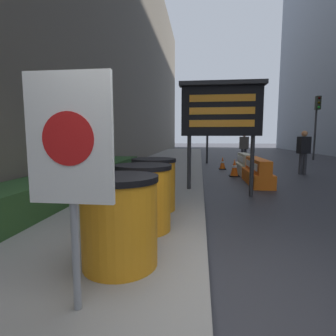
{
  "coord_description": "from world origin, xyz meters",
  "views": [
    {
      "loc": [
        -0.11,
        -2.17,
        1.49
      ],
      "look_at": [
        -1.42,
        8.64,
        0.2
      ],
      "focal_mm": 28.0,
      "sensor_mm": 36.0,
      "label": 1
    }
  ],
  "objects_px": {
    "warning_sign": "(70,153)",
    "traffic_light_far_side": "(317,114)",
    "barrel_drum_foreground": "(120,220)",
    "traffic_cone_near": "(223,163)",
    "barrel_drum_back": "(154,184)",
    "pedestrian_worker": "(244,146)",
    "traffic_light_near_curb": "(208,107)",
    "traffic_cone_far": "(253,164)",
    "pedestrian_passerby": "(304,149)",
    "barrel_drum_middle": "(143,197)",
    "message_board": "(221,111)",
    "traffic_cone_mid": "(234,168)",
    "jersey_barrier_cream": "(245,165)",
    "jersey_barrier_orange_far": "(257,173)"
  },
  "relations": [
    {
      "from": "warning_sign",
      "to": "traffic_light_far_side",
      "type": "xyz_separation_m",
      "value": [
        8.3,
        16.14,
        1.56
      ]
    },
    {
      "from": "barrel_drum_foreground",
      "to": "traffic_cone_near",
      "type": "distance_m",
      "value": 9.94
    },
    {
      "from": "barrel_drum_back",
      "to": "traffic_light_far_side",
      "type": "relative_size",
      "value": 0.23
    },
    {
      "from": "warning_sign",
      "to": "pedestrian_worker",
      "type": "bearing_deg",
      "value": 75.54
    },
    {
      "from": "traffic_light_near_curb",
      "to": "pedestrian_worker",
      "type": "distance_m",
      "value": 2.92
    },
    {
      "from": "warning_sign",
      "to": "traffic_light_near_curb",
      "type": "height_order",
      "value": "traffic_light_near_curb"
    },
    {
      "from": "warning_sign",
      "to": "traffic_cone_near",
      "type": "relative_size",
      "value": 3.08
    },
    {
      "from": "traffic_cone_far",
      "to": "pedestrian_passerby",
      "type": "relative_size",
      "value": 0.39
    },
    {
      "from": "warning_sign",
      "to": "traffic_cone_near",
      "type": "height_order",
      "value": "warning_sign"
    },
    {
      "from": "barrel_drum_middle",
      "to": "message_board",
      "type": "height_order",
      "value": "message_board"
    },
    {
      "from": "traffic_light_near_curb",
      "to": "pedestrian_passerby",
      "type": "distance_m",
      "value": 5.83
    },
    {
      "from": "traffic_cone_mid",
      "to": "pedestrian_worker",
      "type": "xyz_separation_m",
      "value": [
        1.08,
        4.62,
        0.7
      ]
    },
    {
      "from": "jersey_barrier_cream",
      "to": "traffic_cone_near",
      "type": "distance_m",
      "value": 1.59
    },
    {
      "from": "barrel_drum_back",
      "to": "message_board",
      "type": "xyz_separation_m",
      "value": [
        1.34,
        2.02,
        1.5
      ]
    },
    {
      "from": "warning_sign",
      "to": "jersey_barrier_orange_far",
      "type": "bearing_deg",
      "value": 67.77
    },
    {
      "from": "barrel_drum_foreground",
      "to": "barrel_drum_back",
      "type": "xyz_separation_m",
      "value": [
        -0.01,
        2.13,
        0.0
      ]
    },
    {
      "from": "barrel_drum_middle",
      "to": "traffic_light_near_curb",
      "type": "distance_m",
      "value": 11.67
    },
    {
      "from": "barrel_drum_foreground",
      "to": "pedestrian_worker",
      "type": "distance_m",
      "value": 12.56
    },
    {
      "from": "traffic_cone_near",
      "to": "barrel_drum_middle",
      "type": "bearing_deg",
      "value": -102.04
    },
    {
      "from": "traffic_cone_mid",
      "to": "pedestrian_passerby",
      "type": "distance_m",
      "value": 2.99
    },
    {
      "from": "barrel_drum_middle",
      "to": "pedestrian_passerby",
      "type": "relative_size",
      "value": 0.54
    },
    {
      "from": "pedestrian_worker",
      "to": "pedestrian_passerby",
      "type": "distance_m",
      "value": 4.1
    },
    {
      "from": "jersey_barrier_cream",
      "to": "traffic_light_far_side",
      "type": "xyz_separation_m",
      "value": [
        5.54,
        7.02,
        2.57
      ]
    },
    {
      "from": "barrel_drum_back",
      "to": "barrel_drum_middle",
      "type": "bearing_deg",
      "value": -88.19
    },
    {
      "from": "warning_sign",
      "to": "pedestrian_worker",
      "type": "xyz_separation_m",
      "value": [
        3.32,
        12.9,
        -0.35
      ]
    },
    {
      "from": "warning_sign",
      "to": "jersey_barrier_orange_far",
      "type": "relative_size",
      "value": 0.82
    },
    {
      "from": "jersey_barrier_orange_far",
      "to": "traffic_cone_near",
      "type": "height_order",
      "value": "jersey_barrier_orange_far"
    },
    {
      "from": "barrel_drum_foreground",
      "to": "barrel_drum_back",
      "type": "height_order",
      "value": "same"
    },
    {
      "from": "message_board",
      "to": "jersey_barrier_orange_far",
      "type": "height_order",
      "value": "message_board"
    },
    {
      "from": "barrel_drum_foreground",
      "to": "traffic_cone_far",
      "type": "bearing_deg",
      "value": 71.0
    },
    {
      "from": "jersey_barrier_orange_far",
      "to": "traffic_cone_far",
      "type": "xyz_separation_m",
      "value": [
        0.46,
        3.01,
        -0.03
      ]
    },
    {
      "from": "warning_sign",
      "to": "jersey_barrier_cream",
      "type": "height_order",
      "value": "warning_sign"
    },
    {
      "from": "traffic_light_near_curb",
      "to": "traffic_light_far_side",
      "type": "bearing_deg",
      "value": 23.27
    },
    {
      "from": "traffic_cone_mid",
      "to": "traffic_cone_far",
      "type": "bearing_deg",
      "value": 56.84
    },
    {
      "from": "barrel_drum_back",
      "to": "message_board",
      "type": "relative_size",
      "value": 0.33
    },
    {
      "from": "traffic_cone_mid",
      "to": "pedestrian_passerby",
      "type": "height_order",
      "value": "pedestrian_passerby"
    },
    {
      "from": "jersey_barrier_cream",
      "to": "traffic_cone_near",
      "type": "bearing_deg",
      "value": 119.16
    },
    {
      "from": "jersey_barrier_cream",
      "to": "pedestrian_worker",
      "type": "height_order",
      "value": "pedestrian_worker"
    },
    {
      "from": "warning_sign",
      "to": "traffic_cone_far",
      "type": "distance_m",
      "value": 10.34
    },
    {
      "from": "barrel_drum_middle",
      "to": "traffic_cone_far",
      "type": "xyz_separation_m",
      "value": [
        3.08,
        7.95,
        -0.3
      ]
    },
    {
      "from": "traffic_light_far_side",
      "to": "jersey_barrier_cream",
      "type": "bearing_deg",
      "value": -128.28
    },
    {
      "from": "barrel_drum_foreground",
      "to": "traffic_light_far_side",
      "type": "xyz_separation_m",
      "value": [
        8.18,
        15.39,
        2.3
      ]
    },
    {
      "from": "jersey_barrier_orange_far",
      "to": "pedestrian_passerby",
      "type": "relative_size",
      "value": 1.26
    },
    {
      "from": "barrel_drum_foreground",
      "to": "traffic_cone_far",
      "type": "distance_m",
      "value": 9.54
    },
    {
      "from": "barrel_drum_back",
      "to": "jersey_barrier_orange_far",
      "type": "bearing_deg",
      "value": 55.56
    },
    {
      "from": "barrel_drum_middle",
      "to": "warning_sign",
      "type": "relative_size",
      "value": 0.53
    },
    {
      "from": "barrel_drum_middle",
      "to": "jersey_barrier_orange_far",
      "type": "relative_size",
      "value": 0.43
    },
    {
      "from": "warning_sign",
      "to": "traffic_cone_near",
      "type": "distance_m",
      "value": 10.75
    },
    {
      "from": "message_board",
      "to": "traffic_cone_mid",
      "type": "height_order",
      "value": "message_board"
    },
    {
      "from": "warning_sign",
      "to": "pedestrian_worker",
      "type": "relative_size",
      "value": 1.04
    }
  ]
}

